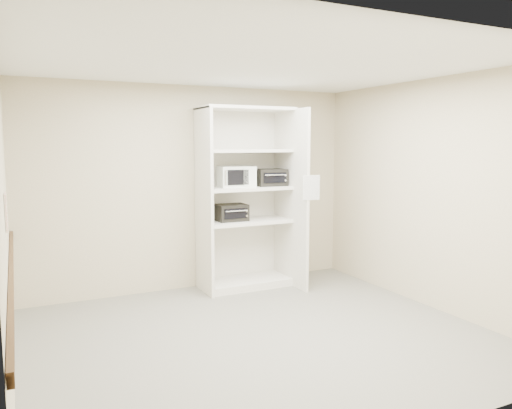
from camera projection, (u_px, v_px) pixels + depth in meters
name	position (u px, v px, depth m)	size (l,w,h in m)	color
floor	(261.00, 336.00, 5.06)	(4.50, 4.00, 0.01)	slate
ceiling	(261.00, 63.00, 4.73)	(4.50, 4.00, 0.01)	white
wall_back	(194.00, 188.00, 6.68)	(4.50, 0.02, 2.70)	beige
wall_front	(404.00, 239.00, 3.11)	(4.50, 0.02, 2.70)	beige
wall_left	(5.00, 220.00, 3.91)	(0.02, 4.00, 2.70)	beige
wall_right	(432.00, 194.00, 5.87)	(0.02, 4.00, 2.70)	beige
shelving_unit	(249.00, 204.00, 6.73)	(1.24, 0.92, 2.42)	beige
microwave	(236.00, 176.00, 6.65)	(0.46, 0.35, 0.27)	white
toaster_oven_upper	(270.00, 177.00, 6.80)	(0.40, 0.30, 0.23)	black
toaster_oven_lower	(231.00, 212.00, 6.65)	(0.40, 0.30, 0.22)	black
paper_sign	(311.00, 188.00, 6.39)	(0.25, 0.01, 0.31)	white
chair_rail	(11.00, 275.00, 3.98)	(0.04, 3.98, 0.08)	#40230E
wall_poster	(6.00, 212.00, 4.02)	(0.01, 0.22, 0.30)	silver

